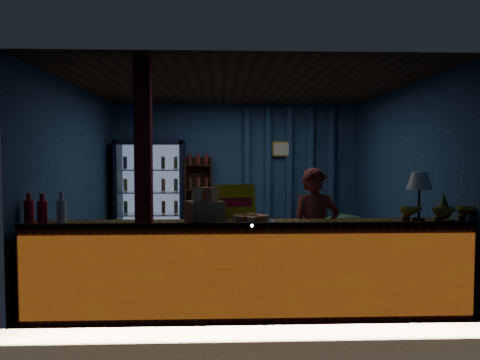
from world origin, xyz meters
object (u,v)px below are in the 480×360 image
object	(u,v)px
table_lamp	(419,183)
shopkeeper	(315,235)
green_chair	(332,232)
pastry_tray	(250,220)

from	to	relation	value
table_lamp	shopkeeper	bearing A→B (deg)	154.29
shopkeeper	green_chair	distance (m)	2.99
shopkeeper	table_lamp	world-z (taller)	shopkeeper
shopkeeper	green_chair	size ratio (longest dim) A/B	2.19
shopkeeper	pastry_tray	bearing A→B (deg)	-146.41
shopkeeper	pastry_tray	distance (m)	0.94
shopkeeper	table_lamp	bearing A→B (deg)	-25.72
green_chair	pastry_tray	size ratio (longest dim) A/B	1.34
table_lamp	pastry_tray	bearing A→B (deg)	-178.73
green_chair	table_lamp	size ratio (longest dim) A/B	1.33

